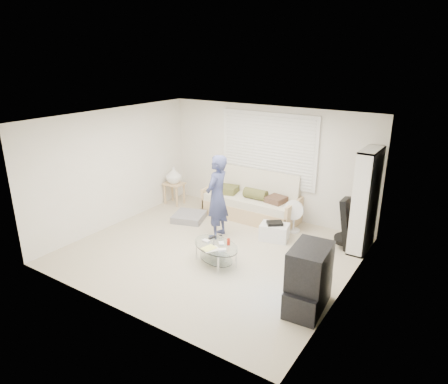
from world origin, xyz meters
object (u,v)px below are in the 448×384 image
Objects in this scene: futon_sofa at (252,203)px; bookshelf at (365,201)px; coffee_table at (216,249)px; tv_unit at (309,279)px.

futon_sofa is 1.12× the size of bookshelf.
coffee_table is (0.54, -2.22, -0.05)m from futon_sofa.
futon_sofa is 2.60m from bookshelf.
tv_unit is 1.89m from coffee_table.
tv_unit is at bearing -47.09° from futon_sofa.
bookshelf reaches higher than coffee_table.
futon_sofa is 2.29m from coffee_table.
tv_unit is (2.39, -2.57, 0.13)m from futon_sofa.
futon_sofa reaches higher than coffee_table.
coffee_table is (-1.98, -2.00, -0.68)m from bookshelf.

